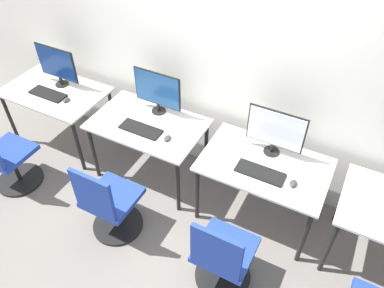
{
  "coord_description": "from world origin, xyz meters",
  "views": [
    {
      "loc": [
        1.11,
        -1.96,
        3.03
      ],
      "look_at": [
        0.0,
        0.14,
        0.86
      ],
      "focal_mm": 35.0,
      "sensor_mm": 36.0,
      "label": 1
    }
  ],
  "objects_px": {
    "monitor_far_left": "(57,65)",
    "mouse_right": "(293,183)",
    "keyboard_far_left": "(48,94)",
    "monitor_left": "(157,91)",
    "office_chair_far_left": "(6,160)",
    "mouse_left": "(167,138)",
    "keyboard_right": "(260,172)",
    "office_chair_right": "(222,259)",
    "keyboard_left": "(141,129)",
    "monitor_right": "(276,131)",
    "mouse_far_left": "(66,100)",
    "office_chair_left": "(110,206)"
  },
  "relations": [
    {
      "from": "office_chair_right",
      "to": "mouse_far_left",
      "type": "bearing_deg",
      "value": 161.31
    },
    {
      "from": "mouse_left",
      "to": "office_chair_right",
      "type": "xyz_separation_m",
      "value": [
        0.9,
        -0.7,
        -0.36
      ]
    },
    {
      "from": "keyboard_right",
      "to": "office_chair_right",
      "type": "bearing_deg",
      "value": -91.58
    },
    {
      "from": "monitor_right",
      "to": "mouse_left",
      "type": "bearing_deg",
      "value": -162.31
    },
    {
      "from": "keyboard_right",
      "to": "mouse_far_left",
      "type": "bearing_deg",
      "value": 179.07
    },
    {
      "from": "monitor_right",
      "to": "office_chair_right",
      "type": "relative_size",
      "value": 0.57
    },
    {
      "from": "keyboard_right",
      "to": "mouse_right",
      "type": "xyz_separation_m",
      "value": [
        0.29,
        0.0,
        0.01
      ]
    },
    {
      "from": "monitor_right",
      "to": "keyboard_right",
      "type": "relative_size",
      "value": 1.21
    },
    {
      "from": "office_chair_far_left",
      "to": "mouse_left",
      "type": "height_order",
      "value": "office_chair_far_left"
    },
    {
      "from": "mouse_left",
      "to": "keyboard_right",
      "type": "distance_m",
      "value": 0.91
    },
    {
      "from": "mouse_far_left",
      "to": "keyboard_right",
      "type": "height_order",
      "value": "mouse_far_left"
    },
    {
      "from": "keyboard_far_left",
      "to": "monitor_right",
      "type": "bearing_deg",
      "value": 6.2
    },
    {
      "from": "keyboard_far_left",
      "to": "office_chair_right",
      "type": "bearing_deg",
      "value": -16.76
    },
    {
      "from": "keyboard_far_left",
      "to": "monitor_left",
      "type": "height_order",
      "value": "monitor_left"
    },
    {
      "from": "keyboard_left",
      "to": "monitor_right",
      "type": "relative_size",
      "value": 0.82
    },
    {
      "from": "office_chair_left",
      "to": "keyboard_right",
      "type": "relative_size",
      "value": 2.12
    },
    {
      "from": "monitor_right",
      "to": "mouse_right",
      "type": "distance_m",
      "value": 0.47
    },
    {
      "from": "keyboard_left",
      "to": "keyboard_right",
      "type": "distance_m",
      "value": 1.21
    },
    {
      "from": "monitor_left",
      "to": "office_chair_left",
      "type": "xyz_separation_m",
      "value": [
        0.08,
        -1.02,
        -0.6
      ]
    },
    {
      "from": "monitor_far_left",
      "to": "keyboard_far_left",
      "type": "relative_size",
      "value": 1.21
    },
    {
      "from": "monitor_far_left",
      "to": "mouse_right",
      "type": "xyz_separation_m",
      "value": [
        2.71,
        -0.25,
        -0.23
      ]
    },
    {
      "from": "monitor_far_left",
      "to": "keyboard_right",
      "type": "height_order",
      "value": "monitor_far_left"
    },
    {
      "from": "office_chair_left",
      "to": "monitor_right",
      "type": "height_order",
      "value": "monitor_right"
    },
    {
      "from": "keyboard_left",
      "to": "keyboard_far_left",
      "type": "bearing_deg",
      "value": 178.69
    },
    {
      "from": "keyboard_left",
      "to": "monitor_right",
      "type": "height_order",
      "value": "monitor_right"
    },
    {
      "from": "office_chair_far_left",
      "to": "mouse_right",
      "type": "height_order",
      "value": "office_chair_far_left"
    },
    {
      "from": "mouse_right",
      "to": "office_chair_right",
      "type": "xyz_separation_m",
      "value": [
        -0.31,
        -0.69,
        -0.36
      ]
    },
    {
      "from": "monitor_far_left",
      "to": "office_chair_far_left",
      "type": "distance_m",
      "value": 1.12
    },
    {
      "from": "monitor_far_left",
      "to": "monitor_left",
      "type": "relative_size",
      "value": 1.0
    },
    {
      "from": "mouse_far_left",
      "to": "mouse_left",
      "type": "height_order",
      "value": "same"
    },
    {
      "from": "keyboard_far_left",
      "to": "keyboard_right",
      "type": "bearing_deg",
      "value": -0.81
    },
    {
      "from": "monitor_right",
      "to": "keyboard_far_left",
      "type": "bearing_deg",
      "value": -173.8
    },
    {
      "from": "monitor_right",
      "to": "office_chair_far_left",
      "type": "bearing_deg",
      "value": -157.62
    },
    {
      "from": "monitor_far_left",
      "to": "office_chair_right",
      "type": "bearing_deg",
      "value": -21.48
    },
    {
      "from": "mouse_left",
      "to": "office_chair_right",
      "type": "distance_m",
      "value": 1.19
    },
    {
      "from": "monitor_far_left",
      "to": "office_chair_far_left",
      "type": "relative_size",
      "value": 0.57
    },
    {
      "from": "keyboard_right",
      "to": "keyboard_left",
      "type": "bearing_deg",
      "value": 179.69
    },
    {
      "from": "office_chair_left",
      "to": "office_chair_right",
      "type": "xyz_separation_m",
      "value": [
        1.11,
        -0.01,
        0.0
      ]
    },
    {
      "from": "office_chair_far_left",
      "to": "monitor_left",
      "type": "bearing_deg",
      "value": 40.74
    },
    {
      "from": "mouse_left",
      "to": "keyboard_right",
      "type": "relative_size",
      "value": 0.21
    },
    {
      "from": "keyboard_left",
      "to": "office_chair_right",
      "type": "xyz_separation_m",
      "value": [
        1.19,
        -0.7,
        -0.36
      ]
    },
    {
      "from": "monitor_left",
      "to": "mouse_right",
      "type": "height_order",
      "value": "monitor_left"
    },
    {
      "from": "keyboard_left",
      "to": "monitor_right",
      "type": "bearing_deg",
      "value": 13.5
    },
    {
      "from": "mouse_left",
      "to": "mouse_right",
      "type": "distance_m",
      "value": 1.2
    },
    {
      "from": "keyboard_right",
      "to": "office_chair_right",
      "type": "distance_m",
      "value": 0.78
    },
    {
      "from": "mouse_far_left",
      "to": "monitor_right",
      "type": "height_order",
      "value": "monitor_right"
    },
    {
      "from": "mouse_right",
      "to": "keyboard_left",
      "type": "bearing_deg",
      "value": 179.89
    },
    {
      "from": "mouse_right",
      "to": "monitor_left",
      "type": "bearing_deg",
      "value": 167.38
    },
    {
      "from": "monitor_left",
      "to": "mouse_right",
      "type": "distance_m",
      "value": 1.55
    },
    {
      "from": "keyboard_far_left",
      "to": "office_chair_far_left",
      "type": "relative_size",
      "value": 0.47
    }
  ]
}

